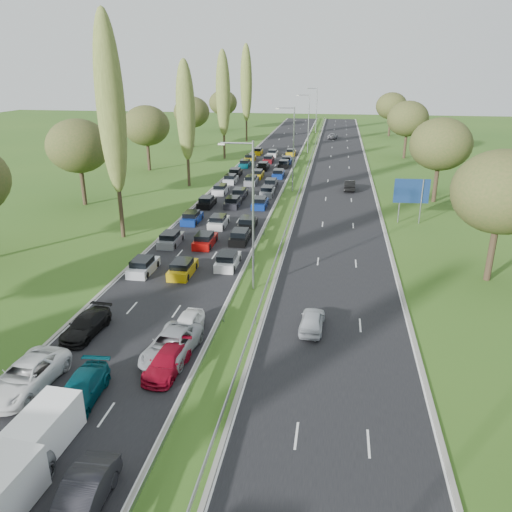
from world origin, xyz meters
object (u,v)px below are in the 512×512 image
at_px(near_car_2, 26,376).
at_px(near_car_3, 86,325).
at_px(white_van_rear, 41,433).
at_px(direction_sign, 411,193).

height_order(near_car_2, near_car_3, near_car_2).
xyz_separation_m(near_car_3, white_van_rear, (3.22, -10.72, 0.33)).
xyz_separation_m(white_van_rear, direction_sign, (21.68, 41.18, 2.54)).
bearing_deg(near_car_2, white_van_rear, -47.07).
xyz_separation_m(near_car_2, direction_sign, (25.30, 36.77, 2.75)).
height_order(near_car_2, white_van_rear, white_van_rear).
distance_m(near_car_3, white_van_rear, 11.20).
xyz_separation_m(near_car_2, white_van_rear, (3.62, -4.41, 0.21)).
bearing_deg(near_car_3, white_van_rear, -69.84).
height_order(near_car_2, direction_sign, direction_sign).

